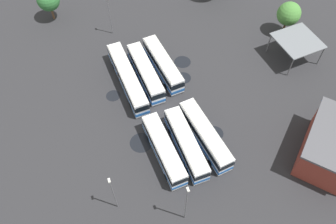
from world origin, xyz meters
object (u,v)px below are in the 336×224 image
(bus_row1_slot2, at_px, (205,135))
(lamp_post_by_building, at_px, (113,193))
(bus_row1_slot0, at_px, (164,150))
(tree_northeast, at_px, (289,14))
(depot_building, at_px, (333,147))
(lamp_post_mid_lot, at_px, (110,15))
(maintenance_shelter, at_px, (298,41))
(bus_row0_slot1, at_px, (146,73))
(lamp_post_far_corner, at_px, (186,203))
(tree_west_edge, at_px, (48,0))
(bus_row0_slot0, at_px, (127,78))
(bus_row1_slot1, at_px, (186,144))
(bus_row0_slot2, at_px, (163,64))

(bus_row1_slot2, bearing_deg, lamp_post_by_building, -68.86)
(bus_row1_slot0, xyz_separation_m, tree_northeast, (-18.97, 31.36, 2.71))
(depot_building, height_order, lamp_post_mid_lot, lamp_post_mid_lot)
(maintenance_shelter, height_order, lamp_post_by_building, lamp_post_by_building)
(bus_row0_slot1, relative_size, lamp_post_far_corner, 1.31)
(bus_row1_slot2, height_order, maintenance_shelter, maintenance_shelter)
(bus_row1_slot0, bearing_deg, lamp_post_far_corner, -1.81)
(depot_building, xyz_separation_m, tree_west_edge, (-45.99, -34.95, 1.63))
(tree_west_edge, bearing_deg, bus_row1_slot2, 26.07)
(lamp_post_far_corner, bearing_deg, tree_northeast, 132.40)
(maintenance_shelter, bearing_deg, bus_row0_slot0, -96.20)
(lamp_post_by_building, bearing_deg, bus_row0_slot0, 161.50)
(bus_row1_slot2, xyz_separation_m, maintenance_shelter, (-11.76, 22.55, 2.31))
(bus_row0_slot1, height_order, depot_building, depot_building)
(tree_west_edge, bearing_deg, bus_row0_slot1, 30.98)
(bus_row1_slot0, height_order, lamp_post_far_corner, lamp_post_far_corner)
(lamp_post_far_corner, distance_m, lamp_post_mid_lot, 39.58)
(bus_row0_slot1, distance_m, bus_row1_slot0, 15.79)
(lamp_post_mid_lot, bearing_deg, maintenance_shelter, 60.16)
(bus_row1_slot2, bearing_deg, lamp_post_far_corner, -34.40)
(bus_row0_slot1, distance_m, tree_northeast, 29.87)
(depot_building, bearing_deg, tree_west_edge, -142.77)
(bus_row1_slot1, bearing_deg, bus_row1_slot2, 99.02)
(bus_row0_slot2, xyz_separation_m, lamp_post_by_building, (22.16, -13.89, 2.97))
(bus_row0_slot0, relative_size, tree_west_edge, 2.25)
(lamp_post_mid_lot, height_order, tree_northeast, lamp_post_mid_lot)
(bus_row0_slot2, height_order, bus_row1_slot0, same)
(bus_row1_slot1, xyz_separation_m, lamp_post_mid_lot, (-29.72, -4.53, 2.74))
(lamp_post_by_building, relative_size, lamp_post_mid_lot, 1.06)
(depot_building, height_order, lamp_post_by_building, lamp_post_by_building)
(bus_row1_slot1, bearing_deg, maintenance_shelter, 115.42)
(lamp_post_by_building, relative_size, lamp_post_far_corner, 0.90)
(bus_row0_slot1, relative_size, bus_row1_slot0, 1.07)
(bus_row0_slot1, relative_size, bus_row0_slot2, 1.01)
(bus_row0_slot1, distance_m, bus_row1_slot2, 16.06)
(bus_row0_slot1, distance_m, lamp_post_far_corner, 25.95)
(lamp_post_far_corner, bearing_deg, lamp_post_mid_lot, -178.94)
(bus_row1_slot2, height_order, lamp_post_far_corner, lamp_post_far_corner)
(lamp_post_mid_lot, bearing_deg, bus_row1_slot1, 8.67)
(lamp_post_far_corner, xyz_separation_m, tree_west_edge, (-47.88, -11.25, -0.70))
(bus_row0_slot1, bearing_deg, maintenance_shelter, 82.75)
(bus_row0_slot1, height_order, bus_row1_slot0, same)
(bus_row0_slot0, relative_size, lamp_post_by_building, 1.76)
(bus_row0_slot2, height_order, bus_row1_slot2, same)
(lamp_post_mid_lot, bearing_deg, bus_row1_slot2, 15.02)
(bus_row1_slot2, bearing_deg, tree_west_edge, -153.93)
(bus_row0_slot2, bearing_deg, bus_row0_slot1, -74.87)
(bus_row0_slot0, bearing_deg, bus_row1_slot2, 28.88)
(bus_row1_slot0, xyz_separation_m, maintenance_shelter, (-12.18, 29.34, 2.31))
(maintenance_shelter, relative_size, lamp_post_far_corner, 0.82)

